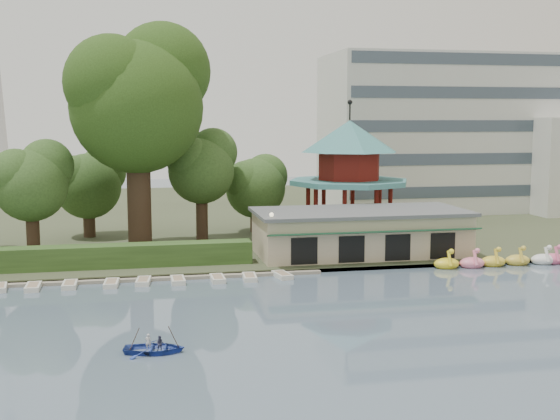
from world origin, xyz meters
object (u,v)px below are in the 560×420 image
object	(u,v)px
dock	(101,280)
big_tree	(138,95)
boathouse	(360,232)
rowboat_with_passengers	(154,344)
pavilion	(349,166)

from	to	relation	value
dock	big_tree	size ratio (longest dim) A/B	1.65
dock	boathouse	bearing A→B (deg)	12.24
boathouse	rowboat_with_passengers	size ratio (longest dim) A/B	3.77
dock	rowboat_with_passengers	distance (m)	17.74
rowboat_with_passengers	dock	bearing A→B (deg)	101.69
big_tree	rowboat_with_passengers	bearing A→B (deg)	-89.12
dock	big_tree	xyz separation A→B (m)	(3.16, 10.99, 14.21)
dock	pavilion	size ratio (longest dim) A/B	2.52
big_tree	dock	bearing A→B (deg)	-106.04
pavilion	rowboat_with_passengers	bearing A→B (deg)	-122.39
boathouse	big_tree	bearing A→B (deg)	161.74
boathouse	dock	bearing A→B (deg)	-167.76
boathouse	pavilion	xyz separation A→B (m)	(2.00, 10.03, 5.11)
dock	rowboat_with_passengers	xyz separation A→B (m)	(3.59, -17.37, 0.34)
big_tree	rowboat_with_passengers	world-z (taller)	big_tree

